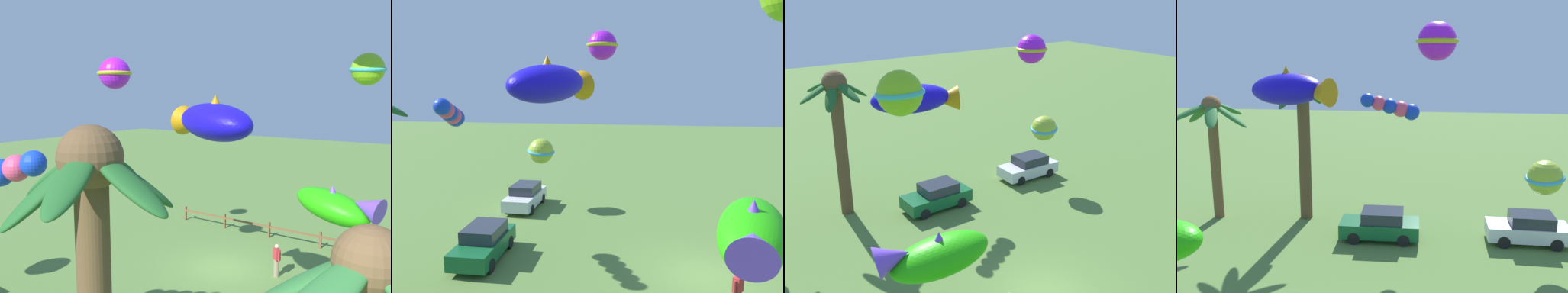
# 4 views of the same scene
# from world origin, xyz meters

# --- Properties ---
(ground_plane) EXTENTS (120.00, 120.00, 0.00)m
(ground_plane) POSITION_xyz_m (0.00, 0.00, 0.00)
(ground_plane) COLOR #567A38
(parked_car_0) EXTENTS (3.92, 1.77, 1.51)m
(parked_car_0) POSITION_xyz_m (7.42, 10.02, 0.75)
(parked_car_0) COLOR silver
(parked_car_0) RESTS_ON ground
(parked_car_1) EXTENTS (3.94, 1.83, 1.51)m
(parked_car_1) POSITION_xyz_m (0.20, 9.57, 0.75)
(parked_car_1) COLOR #145B2D
(parked_car_1) RESTS_ON ground
(spectator_0) EXTENTS (0.45, 0.42, 1.59)m
(spectator_0) POSITION_xyz_m (-2.52, -0.67, 0.81)
(spectator_0) COLOR gray
(spectator_0) RESTS_ON ground
(kite_fish_0) EXTENTS (4.18, 2.55, 1.86)m
(kite_fish_0) POSITION_xyz_m (-5.36, -0.20, 3.99)
(kite_fish_0) COLOR #22BB0C
(kite_ball_2) EXTENTS (2.05, 2.05, 1.32)m
(kite_ball_2) POSITION_xyz_m (2.64, 4.57, 9.50)
(kite_ball_2) COLOR #AA17F2
(kite_tube_3) EXTENTS (2.95, 1.38, 1.40)m
(kite_tube_3) POSITION_xyz_m (0.62, 11.08, 6.48)
(kite_tube_3) COLOR #1339CB
(kite_fish_6) EXTENTS (4.01, 2.87, 1.58)m
(kite_fish_6) POSITION_xyz_m (-2.85, 5.57, 7.75)
(kite_fish_6) COLOR #140BD6
(kite_ball_7) EXTENTS (2.46, 2.46, 1.58)m
(kite_ball_7) POSITION_xyz_m (7.73, 9.02, 3.62)
(kite_ball_7) COLOR #99BA31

